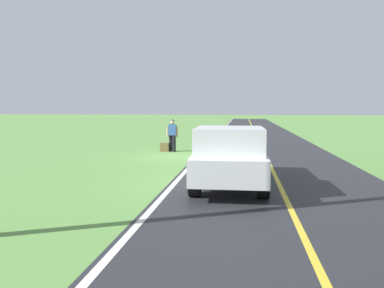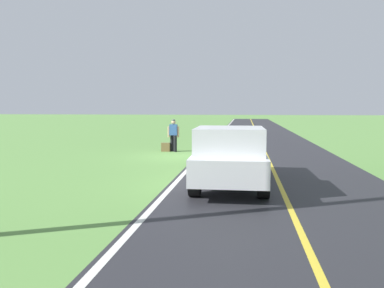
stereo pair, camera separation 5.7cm
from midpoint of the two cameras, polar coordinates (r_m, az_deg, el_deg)
name	(u,v)px [view 2 (the right image)]	position (r m, az deg, el deg)	size (l,w,h in m)	color
ground_plane	(183,156)	(18.35, -1.28, -1.89)	(200.00, 200.00, 0.00)	#609347
road_surface	(268,158)	(18.15, 11.39, -2.07)	(6.81, 120.00, 0.00)	#28282D
lane_edge_line	(200,157)	(18.24, 1.23, -1.92)	(0.16, 117.60, 0.00)	silver
lane_centre_line	(268,158)	(18.15, 11.39, -2.06)	(0.14, 117.60, 0.00)	gold
hitchhiker_walking	(174,133)	(20.37, -2.70, 1.62)	(0.62, 0.51, 1.75)	black
suitcase_carried	(166,147)	(20.42, -3.89, -0.47)	(0.20, 0.46, 0.47)	brown
pickup_truck_passing	(230,154)	(11.44, 5.90, -1.56)	(2.17, 5.43, 1.82)	silver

